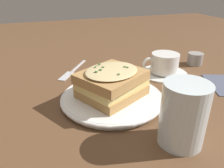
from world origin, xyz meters
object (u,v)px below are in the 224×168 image
Objects in this scene: water_glass at (183,114)px; fork at (71,72)px; teacup_with_saucer at (164,66)px; condiment_pot at (195,59)px; sandwich at (112,83)px; dinner_plate at (112,98)px.

fork is (-0.38, -0.13, -0.05)m from water_glass.
water_glass is at bearing 142.49° from fork.
teacup_with_saucer is 0.31m from water_glass.
water_glass is at bearing 69.06° from teacup_with_saucer.
teacup_with_saucer is 2.89× the size of condiment_pot.
water_glass is 0.40m from fork.
water_glass reaches higher than fork.
sandwich is at bearing 140.18° from fork.
teacup_with_saucer is at bearing -168.17° from fork.
dinner_plate is 4.87× the size of condiment_pot.
water_glass is 0.74× the size of fork.
dinner_plate is 0.04m from sandwich.
fork is 0.41m from condiment_pot.
teacup_with_saucer is at bearing 153.72° from water_glass.
condiment_pot is at bearing 138.28° from water_glass.
teacup_with_saucer reaches higher than fork.
teacup_with_saucer is at bearing 116.72° from dinner_plate.
teacup_with_saucer is at bearing -74.79° from condiment_pot.
condiment_pot is at bearing -159.45° from teacup_with_saucer.
teacup_with_saucer reaches higher than dinner_plate.
dinner_plate is 1.36× the size of sandwich.
fork is 3.09× the size of condiment_pot.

